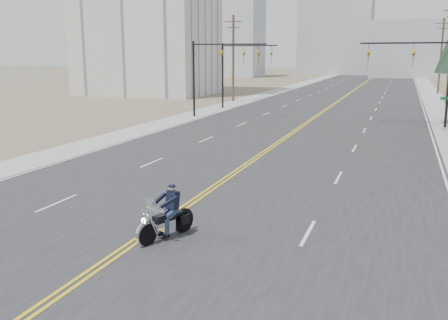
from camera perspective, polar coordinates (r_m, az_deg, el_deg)
ground_plane at (r=15.10m, az=-12.76°, el=-10.97°), size 400.00×400.00×0.00m
road at (r=82.21m, az=14.44°, el=7.58°), size 20.00×200.00×0.01m
sidewalk_left at (r=84.06m, az=6.55°, el=7.97°), size 3.00×200.00×0.01m
sidewalk_right at (r=81.94m, az=22.52°, el=7.04°), size 3.00×200.00×0.01m
traffic_mast_left at (r=46.71m, az=-1.17°, el=10.93°), size 7.10×0.26×7.00m
traffic_mast_right at (r=43.67m, az=21.79°, el=10.02°), size 7.10×0.26×7.00m
traffic_mast_far at (r=54.37m, az=1.55°, el=11.01°), size 6.10×0.26×7.00m
street_sign at (r=41.96m, az=24.03°, el=5.49°), size 0.90×0.06×2.62m
utility_pole_e at (r=81.79m, az=23.56°, el=10.98°), size 2.20×0.30×11.00m
utility_pole_left at (r=62.96m, az=1.06°, el=11.70°), size 2.20×0.30×10.50m
haze_bldg_a at (r=133.73m, az=1.12°, el=14.23°), size 14.00×12.00×22.00m
haze_bldg_b at (r=136.65m, az=20.29°, el=11.78°), size 18.00×14.00×14.00m
haze_bldg_d at (r=153.08m, az=12.71°, el=14.42°), size 20.00×15.00×26.00m
haze_bldg_f at (r=152.94m, az=-2.51°, el=12.82°), size 12.00×12.00×16.00m
motorcyclist at (r=16.07m, az=-6.70°, el=-5.98°), size 1.68×2.44×1.75m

